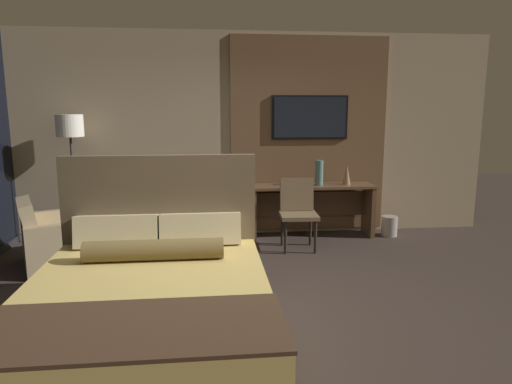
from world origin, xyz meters
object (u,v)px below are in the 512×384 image
Objects in this scene: armchair_by_window at (61,242)px; floor_lamp at (70,136)px; bed at (150,307)px; vase_short at (347,175)px; desk at (311,201)px; desk_chair at (298,207)px; vase_tall at (319,173)px; tv at (310,117)px; waste_bin at (389,226)px.

armchair_by_window is 1.41m from floor_lamp.
bed is 8.00× the size of vase_short.
bed is 3.48m from desk.
armchair_by_window is (-2.82, -0.34, -0.27)m from desk_chair.
vase_tall is (0.38, 0.46, 0.37)m from desk_chair.
vase_tall is at bearing 52.92° from desk_chair.
desk is 3.24m from armchair_by_window.
vase_tall is at bearing 55.71° from bed.
floor_lamp reaches higher than armchair_by_window.
tv is 1.36m from desk_chair.
desk is 3.29m from floor_lamp.
tv is at bearing 156.05° from vase_short.
bed is 3.86m from tv.
desk is at bearing -90.00° from tv.
vase_short is at bearing 4.42° from vase_tall.
waste_bin is at bearing 43.40° from bed.
armchair_by_window is at bearing -164.53° from desk.
desk_chair is at bearing -164.00° from waste_bin.
vase_tall is at bearing -98.96° from armchair_by_window.
waste_bin is at bearing -6.50° from desk.
desk_chair is 3.32× the size of vase_short.
vase_tall reaches higher than vase_short.
vase_tall is (3.20, 0.80, 0.64)m from armchair_by_window.
armchair_by_window is at bearing -167.04° from vase_short.
floor_lamp is (-0.05, 0.80, 1.16)m from armchair_by_window.
vase_tall is 0.40m from vase_short.
floor_lamp reaches higher than bed.
vase_short is at bearing 0.44° from floor_lamp.
tv reaches higher than desk_chair.
bed is at bearing -120.92° from tv.
armchair_by_window is 3.75m from vase_short.
armchair_by_window is 4.28m from waste_bin.
desk_chair reaches higher than waste_bin.
desk_chair is at bearing -112.56° from tv.
waste_bin is (1.01, -0.06, -0.76)m from vase_tall.
tv is at bearing 70.13° from desk_chair.
bed is 2.42m from armchair_by_window.
tv reaches higher than waste_bin.
desk_chair is at bearing -129.78° from vase_tall.
desk_chair is at bearing -106.15° from armchair_by_window.
waste_bin is at bearing -3.48° from vase_tall.
waste_bin is at bearing 18.69° from desk_chair.
vase_tall reaches higher than desk.
floor_lamp is at bearing -175.57° from tv.
waste_bin is at bearing -15.68° from tv.
vase_tall reaches higher than armchair_by_window.
desk_chair is 3.04m from floor_lamp.
armchair_by_window is 3.36m from vase_tall.
vase_short reaches higher than desk.
bed is 3.52m from vase_tall.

